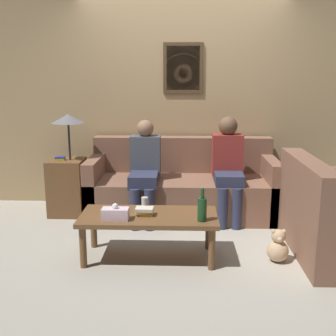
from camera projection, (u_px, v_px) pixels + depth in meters
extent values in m
plane|color=#ADA899|center=(182.00, 229.00, 4.53)|extent=(16.00, 16.00, 0.00)
cube|color=tan|center=(183.00, 101.00, 5.21)|extent=(9.00, 0.06, 2.60)
cube|color=#4C3823|center=(183.00, 68.00, 5.08)|extent=(0.48, 0.02, 0.60)
cube|color=#B7CCB2|center=(183.00, 68.00, 5.08)|extent=(0.40, 0.01, 0.52)
cube|color=brown|center=(182.00, 196.00, 4.94)|extent=(2.17, 0.88, 0.45)
cube|color=brown|center=(183.00, 154.00, 5.18)|extent=(2.17, 0.20, 0.43)
cube|color=brown|center=(96.00, 186.00, 4.95)|extent=(0.14, 0.88, 0.69)
cube|color=brown|center=(270.00, 187.00, 4.88)|extent=(0.14, 0.88, 0.69)
cube|color=brown|center=(308.00, 184.00, 3.78)|extent=(0.20, 1.31, 0.43)
cube|color=brown|center=(323.00, 199.00, 4.41)|extent=(0.88, 0.14, 0.69)
cube|color=brown|center=(149.00, 217.00, 3.75)|extent=(1.22, 0.56, 0.04)
cylinder|color=brown|center=(83.00, 247.00, 3.59)|extent=(0.06, 0.06, 0.37)
cylinder|color=brown|center=(212.00, 249.00, 3.56)|extent=(0.06, 0.06, 0.37)
cylinder|color=brown|center=(94.00, 229.00, 4.02)|extent=(0.06, 0.06, 0.37)
cylinder|color=brown|center=(209.00, 230.00, 3.99)|extent=(0.06, 0.06, 0.37)
cube|color=brown|center=(68.00, 187.00, 4.95)|extent=(0.40, 0.40, 0.66)
cylinder|color=#262628|center=(69.00, 141.00, 4.83)|extent=(0.02, 0.02, 0.45)
cone|color=slate|center=(68.00, 119.00, 4.77)|extent=(0.38, 0.38, 0.10)
cube|color=gold|center=(60.00, 159.00, 4.86)|extent=(0.11, 0.10, 0.02)
cube|color=navy|center=(60.00, 157.00, 4.86)|extent=(0.12, 0.10, 0.02)
cylinder|color=#19421E|center=(202.00, 210.00, 3.56)|extent=(0.08, 0.08, 0.20)
cylinder|color=#19421E|center=(203.00, 193.00, 3.53)|extent=(0.03, 0.03, 0.09)
cylinder|color=silver|center=(145.00, 202.00, 3.94)|extent=(0.06, 0.06, 0.10)
cube|color=gold|center=(145.00, 214.00, 3.72)|extent=(0.16, 0.09, 0.02)
cube|color=beige|center=(145.00, 212.00, 3.72)|extent=(0.17, 0.11, 0.02)
cube|color=beige|center=(145.00, 209.00, 3.71)|extent=(0.16, 0.12, 0.03)
cube|color=silver|center=(116.00, 214.00, 3.61)|extent=(0.23, 0.12, 0.10)
sphere|color=white|center=(115.00, 206.00, 3.59)|extent=(0.05, 0.05, 0.05)
cube|color=#2D334C|center=(144.00, 179.00, 4.64)|extent=(0.31, 0.47, 0.14)
cylinder|color=#2D334C|center=(135.00, 209.00, 4.47)|extent=(0.11, 0.11, 0.45)
cylinder|color=#2D334C|center=(150.00, 209.00, 4.46)|extent=(0.11, 0.11, 0.45)
cube|color=#474C56|center=(146.00, 155.00, 4.82)|extent=(0.34, 0.22, 0.44)
sphere|color=#8C664C|center=(145.00, 128.00, 4.75)|extent=(0.19, 0.19, 0.19)
cube|color=#2D334C|center=(229.00, 179.00, 4.64)|extent=(0.31, 0.41, 0.14)
cylinder|color=#2D334C|center=(223.00, 208.00, 4.50)|extent=(0.11, 0.11, 0.45)
cylinder|color=#2D334C|center=(237.00, 209.00, 4.49)|extent=(0.11, 0.11, 0.45)
cube|color=maroon|center=(227.00, 155.00, 4.79)|extent=(0.34, 0.22, 0.47)
sphere|color=brown|center=(228.00, 126.00, 4.72)|extent=(0.21, 0.21, 0.21)
sphere|color=tan|center=(278.00, 251.00, 3.73)|extent=(0.19, 0.19, 0.19)
sphere|color=tan|center=(279.00, 236.00, 3.70)|extent=(0.12, 0.12, 0.12)
sphere|color=tan|center=(274.00, 231.00, 3.69)|extent=(0.04, 0.04, 0.04)
sphere|color=tan|center=(284.00, 232.00, 3.69)|extent=(0.04, 0.04, 0.04)
sphere|color=beige|center=(280.00, 239.00, 3.65)|extent=(0.05, 0.05, 0.05)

